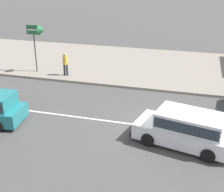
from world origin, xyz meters
name	(u,v)px	position (x,y,z in m)	size (l,w,h in m)	color
ground_plane	(163,128)	(0.00, 0.00, 0.00)	(160.00, 160.00, 0.00)	#4C4947
lane_centre_stripe	(163,128)	(0.00, 0.00, 0.00)	(50.40, 0.14, 0.01)	silver
kerb_strip	(179,68)	(0.00, 9.68, 0.07)	(68.00, 10.00, 0.15)	gray
minivan_white_2	(186,128)	(1.10, -1.24, 0.84)	(4.60, 2.69, 1.56)	white
arrow_signboard	(40,33)	(-9.51, 5.88, 3.02)	(1.34, 0.71, 3.41)	#4C4C51
pedestrian_mid_kerb	(65,62)	(-7.59, 5.66, 1.10)	(0.34, 0.34, 1.63)	#232838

